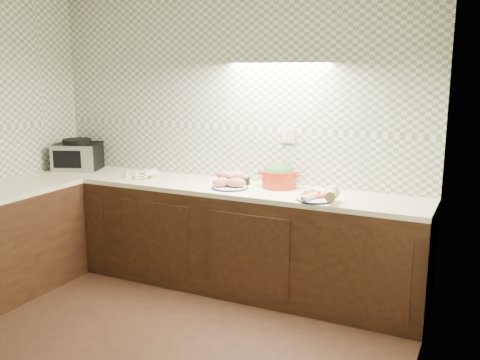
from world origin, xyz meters
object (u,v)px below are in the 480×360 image
at_px(toaster_oven, 78,155).
at_px(dutch_oven, 279,176).
at_px(sweet_potato_plate, 230,182).
at_px(onion_bowl, 241,179).
at_px(parsnip_pile, 138,173).
at_px(veg_plate, 323,195).

height_order(toaster_oven, dutch_oven, toaster_oven).
xyz_separation_m(sweet_potato_plate, onion_bowl, (0.02, 0.18, -0.01)).
relative_size(toaster_oven, sweet_potato_plate, 1.65).
height_order(parsnip_pile, veg_plate, veg_plate).
xyz_separation_m(toaster_oven, sweet_potato_plate, (1.73, -0.10, -0.09)).
bearing_deg(sweet_potato_plate, veg_plate, -6.61).
xyz_separation_m(toaster_oven, parsnip_pile, (0.74, -0.03, -0.11)).
relative_size(parsnip_pile, sweet_potato_plate, 1.24).
relative_size(parsnip_pile, dutch_oven, 1.06).
xyz_separation_m(toaster_oven, onion_bowl, (1.75, 0.08, -0.10)).
distance_m(toaster_oven, veg_plate, 2.57).
relative_size(onion_bowl, veg_plate, 0.47).
bearing_deg(veg_plate, dutch_oven, 148.04).
bearing_deg(dutch_oven, onion_bowl, 177.82).
relative_size(toaster_oven, parsnip_pile, 1.34).
bearing_deg(sweet_potato_plate, onion_bowl, 84.40).
distance_m(toaster_oven, dutch_oven, 2.10).
relative_size(dutch_oven, veg_plate, 1.11).
relative_size(sweet_potato_plate, onion_bowl, 2.05).
bearing_deg(sweet_potato_plate, parsnip_pile, 176.02).
distance_m(onion_bowl, veg_plate, 0.86).
bearing_deg(parsnip_pile, toaster_oven, 177.81).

